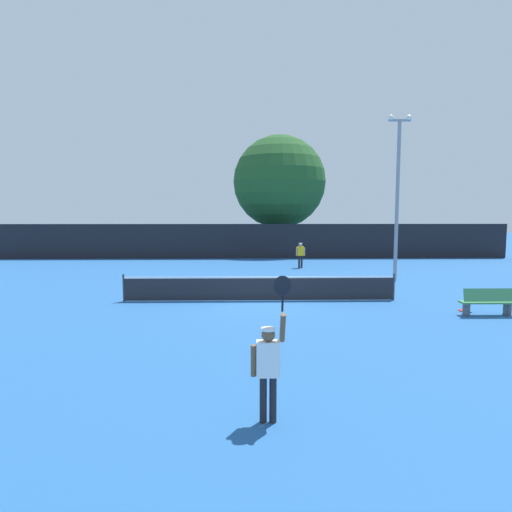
# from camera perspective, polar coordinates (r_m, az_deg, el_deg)

# --- Properties ---
(ground_plane) EXTENTS (120.00, 120.00, 0.00)m
(ground_plane) POSITION_cam_1_polar(r_m,az_deg,el_deg) (17.08, 0.48, -5.94)
(ground_plane) COLOR #235693
(tennis_net) EXTENTS (10.71, 0.08, 1.07)m
(tennis_net) POSITION_cam_1_polar(r_m,az_deg,el_deg) (16.98, 0.48, -4.24)
(tennis_net) COLOR #232328
(tennis_net) RESTS_ON ground
(perimeter_fence) EXTENTS (39.15, 0.12, 2.64)m
(perimeter_fence) POSITION_cam_1_polar(r_m,az_deg,el_deg) (32.88, -0.39, 1.97)
(perimeter_fence) COLOR black
(perimeter_fence) RESTS_ON ground
(player_serving) EXTENTS (0.67, 0.38, 2.42)m
(player_serving) POSITION_cam_1_polar(r_m,az_deg,el_deg) (7.22, 1.71, -13.59)
(player_serving) COLOR white
(player_serving) RESTS_ON ground
(player_receiving) EXTENTS (0.57, 0.23, 1.57)m
(player_receiving) POSITION_cam_1_polar(r_m,az_deg,el_deg) (27.29, 5.91, 0.42)
(player_receiving) COLOR yellow
(player_receiving) RESTS_ON ground
(tennis_ball) EXTENTS (0.07, 0.07, 0.07)m
(tennis_ball) POSITION_cam_1_polar(r_m,az_deg,el_deg) (18.92, -1.28, -4.69)
(tennis_ball) COLOR #CCE033
(tennis_ball) RESTS_ON ground
(spare_racket) EXTENTS (0.28, 0.52, 0.04)m
(spare_racket) POSITION_cam_1_polar(r_m,az_deg,el_deg) (16.96, 25.72, -6.52)
(spare_racket) COLOR black
(spare_racket) RESTS_ON ground
(courtside_bench) EXTENTS (1.80, 0.44, 0.95)m
(courtside_bench) POSITION_cam_1_polar(r_m,az_deg,el_deg) (16.49, 28.36, -5.34)
(courtside_bench) COLOR #478C4C
(courtside_bench) RESTS_ON ground
(light_pole) EXTENTS (1.18, 0.28, 8.27)m
(light_pole) POSITION_cam_1_polar(r_m,az_deg,el_deg) (22.90, 18.23, 8.55)
(light_pole) COLOR gray
(light_pole) RESTS_ON ground
(large_tree) EXTENTS (7.89, 7.89, 10.08)m
(large_tree) POSITION_cam_1_polar(r_m,az_deg,el_deg) (37.56, 3.12, 9.76)
(large_tree) COLOR brown
(large_tree) RESTS_ON ground
(parked_car_near) EXTENTS (2.41, 4.41, 1.69)m
(parked_car_near) POSITION_cam_1_polar(r_m,az_deg,el_deg) (40.65, -12.41, 1.78)
(parked_car_near) COLOR black
(parked_car_near) RESTS_ON ground
(parked_car_mid) EXTENTS (2.50, 4.44, 1.69)m
(parked_car_mid) POSITION_cam_1_polar(r_m,az_deg,el_deg) (37.92, 2.21, 1.63)
(parked_car_mid) COLOR black
(parked_car_mid) RESTS_ON ground
(parked_car_far) EXTENTS (2.10, 4.29, 1.69)m
(parked_car_far) POSITION_cam_1_polar(r_m,az_deg,el_deg) (42.29, 8.31, 1.99)
(parked_car_far) COLOR black
(parked_car_far) RESTS_ON ground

